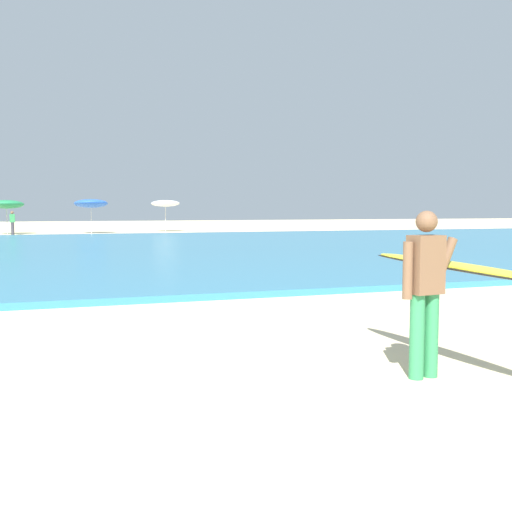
{
  "coord_description": "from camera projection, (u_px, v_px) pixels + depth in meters",
  "views": [
    {
      "loc": [
        -0.53,
        -4.34,
        1.75
      ],
      "look_at": [
        1.98,
        3.27,
        1.1
      ],
      "focal_mm": 41.15,
      "sensor_mm": 36.0,
      "label": 1
    }
  ],
  "objects": [
    {
      "name": "surfer_with_board",
      "position": [
        444.0,
        278.0,
        6.1
      ],
      "size": [
        1.1,
        2.89,
        1.73
      ],
      "color": "#338E56",
      "rests_on": "ground"
    },
    {
      "name": "ground_plane",
      "position": [
        143.0,
        441.0,
        4.42
      ],
      "size": [
        160.0,
        160.0,
        0.0
      ],
      "primitive_type": "plane",
      "color": "beige"
    },
    {
      "name": "beach_umbrella_3",
      "position": [
        91.0,
        204.0,
        40.9
      ],
      "size": [
        2.3,
        2.34,
        2.48
      ],
      "color": "beige",
      "rests_on": "ground"
    },
    {
      "name": "beachgoer_near_row_left",
      "position": [
        12.0,
        222.0,
        38.45
      ],
      "size": [
        0.32,
        0.2,
        1.58
      ],
      "color": "#383842",
      "rests_on": "ground"
    },
    {
      "name": "beach_umbrella_4",
      "position": [
        165.0,
        203.0,
        44.03
      ],
      "size": [
        2.14,
        2.15,
        2.41
      ],
      "color": "beige",
      "rests_on": "ground"
    },
    {
      "name": "beach_umbrella_2",
      "position": [
        6.0,
        204.0,
        39.59
      ],
      "size": [
        2.26,
        2.29,
        2.38
      ],
      "color": "beige",
      "rests_on": "ground"
    },
    {
      "name": "sea",
      "position": [
        77.0,
        250.0,
        23.72
      ],
      "size": [
        120.0,
        28.0,
        0.14
      ],
      "primitive_type": "cube",
      "color": "teal",
      "rests_on": "ground"
    }
  ]
}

